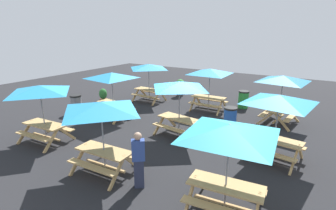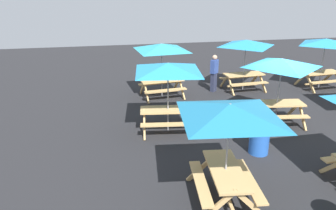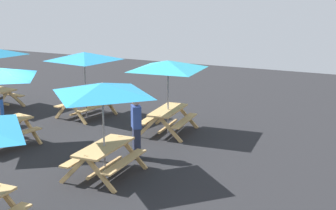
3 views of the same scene
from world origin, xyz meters
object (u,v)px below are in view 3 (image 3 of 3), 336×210
Objects in this scene: person_standing at (136,126)px; picnic_table_3 at (102,96)px; picnic_table_2 at (84,61)px; picnic_table_1 at (168,70)px.

picnic_table_3 is at bearing -43.25° from person_standing.
picnic_table_2 is at bearing 37.76° from picnic_table_3.
picnic_table_2 is (0.44, 3.47, 0.00)m from picnic_table_1.
picnic_table_2 reaches higher than person_standing.
picnic_table_1 is 3.83m from picnic_table_3.
picnic_table_3 is 1.78m from person_standing.
picnic_table_1 reaches higher than person_standing.
picnic_table_2 is 4.85m from person_standing.
picnic_table_1 is 2.68m from person_standing.
person_standing is at bearing -5.73° from picnic_table_3.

